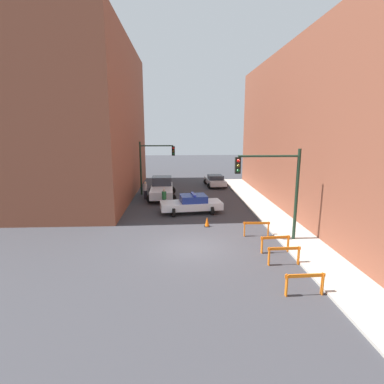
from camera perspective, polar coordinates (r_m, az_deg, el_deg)
ground_plane at (r=16.63m, az=0.19°, el=-10.61°), size 120.00×120.00×0.00m
sidewalk_right at (r=18.01m, az=20.59°, el=-9.41°), size 2.40×44.00×0.12m
building_corner_left at (r=31.43m, az=-24.24°, el=12.29°), size 14.00×20.00×14.30m
building_right at (r=27.33m, az=29.04°, el=10.27°), size 12.00×28.00×12.59m
traffic_light_near at (r=17.32m, az=15.88°, el=2.01°), size 3.64×0.35×5.20m
traffic_light_far at (r=29.53m, az=-7.66°, el=6.00°), size 3.44×0.35×5.20m
police_car at (r=23.15m, az=-0.07°, el=-2.23°), size 4.89×2.73×1.52m
white_truck at (r=28.30m, az=-5.77°, el=0.69°), size 2.73×5.45×1.90m
parked_car_near at (r=34.06m, az=4.45°, el=2.22°), size 2.45×4.40×1.31m
pedestrian_crossing at (r=24.30m, az=-5.33°, el=-1.27°), size 0.45×0.45×1.66m
pedestrian_corner at (r=27.93m, az=-8.88°, el=0.36°), size 0.42×0.42×1.66m
barrier_front at (r=12.84m, az=20.69°, el=-15.53°), size 1.60×0.20×0.90m
barrier_mid at (r=15.13m, az=17.12°, el=-10.99°), size 1.60×0.19×0.90m
barrier_back at (r=16.44m, az=15.58°, el=-9.04°), size 1.60×0.30×0.90m
barrier_corner at (r=18.56m, az=12.18°, el=-6.44°), size 1.60×0.22×0.90m
traffic_cone at (r=20.03m, az=2.88°, el=-5.70°), size 0.36×0.36×0.66m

